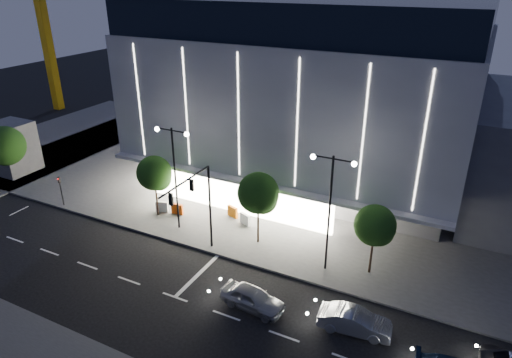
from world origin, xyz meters
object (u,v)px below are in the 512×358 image
object	(u,v)px
street_lamp_east	(330,198)
barrier_a	(177,209)
tree_right	(375,227)
tree_left	(155,175)
traffic_mast	(198,198)
car_lead	(253,298)
ped_signal_far	(61,188)
tree_mid	(259,195)
barrier_c	(233,212)
barrier_b	(162,207)
car_second	(355,321)
street_lamp_west	(174,164)
barrier_d	(245,219)

from	to	relation	value
street_lamp_east	barrier_a	distance (m)	15.58
tree_right	tree_left	bearing A→B (deg)	180.00
traffic_mast	car_lead	xyz separation A→B (m)	(6.13, -3.39, -4.28)
ped_signal_far	tree_right	size ratio (longest dim) A/B	0.54
traffic_mast	tree_left	xyz separation A→B (m)	(-6.97, 3.68, -0.99)
tree_right	barrier_a	world-z (taller)	tree_right
tree_mid	barrier_a	world-z (taller)	tree_mid
street_lamp_east	barrier_c	distance (m)	11.77
ped_signal_far	barrier_c	xyz separation A→B (m)	(15.15, 5.17, -1.24)
barrier_a	barrier_b	bearing A→B (deg)	-174.61
street_lamp_east	traffic_mast	bearing A→B (deg)	-163.52
barrier_c	car_lead	bearing A→B (deg)	-36.80
car_second	barrier_b	world-z (taller)	car_second
traffic_mast	barrier_b	world-z (taller)	traffic_mast
street_lamp_east	tree_left	distance (m)	16.12
street_lamp_west	barrier_b	size ratio (longest dim) A/B	8.18
street_lamp_east	barrier_c	world-z (taller)	street_lamp_east
car_second	car_lead	bearing A→B (deg)	91.51
traffic_mast	tree_right	size ratio (longest dim) A/B	1.28
traffic_mast	tree_right	world-z (taller)	traffic_mast
car_second	barrier_d	xyz separation A→B (m)	(-11.85, 8.13, -0.08)
barrier_c	tree_mid	bearing A→B (deg)	-16.79
street_lamp_east	tree_mid	distance (m)	6.27
tree_mid	tree_left	bearing A→B (deg)	-180.00
car_second	barrier_c	bearing A→B (deg)	50.30
car_lead	barrier_b	bearing A→B (deg)	65.20
ped_signal_far	tree_left	xyz separation A→B (m)	(9.03, 2.52, 2.15)
tree_right	barrier_d	world-z (taller)	tree_right
street_lamp_east	tree_left	bearing A→B (deg)	176.35
barrier_d	tree_right	bearing A→B (deg)	11.64
barrier_b	barrier_d	xyz separation A→B (m)	(7.78, 1.39, 0.00)
barrier_b	barrier_d	distance (m)	7.90
street_lamp_east	barrier_c	bearing A→B (deg)	159.60
barrier_a	traffic_mast	bearing A→B (deg)	-44.49
barrier_c	barrier_b	bearing A→B (deg)	-143.97
traffic_mast	street_lamp_west	bearing A→B (deg)	146.35
barrier_a	barrier_b	distance (m)	1.51
traffic_mast	barrier_c	world-z (taller)	traffic_mast
car_second	barrier_d	world-z (taller)	car_second
ped_signal_far	car_second	xyz separation A→B (m)	(28.61, -3.64, -1.16)
street_lamp_east	car_lead	xyz separation A→B (m)	(-2.87, -6.05, -5.21)
street_lamp_east	ped_signal_far	world-z (taller)	street_lamp_east
barrier_b	street_lamp_east	bearing A→B (deg)	-24.04
street_lamp_east	tree_right	world-z (taller)	street_lamp_east
street_lamp_west	car_second	xyz separation A→B (m)	(16.61, -5.14, -5.23)
car_lead	barrier_b	world-z (taller)	car_lead
barrier_a	barrier_b	size ratio (longest dim) A/B	1.00
barrier_a	street_lamp_east	bearing A→B (deg)	-12.49
barrier_d	barrier_a	bearing A→B (deg)	-148.36
barrier_c	barrier_a	bearing A→B (deg)	-141.57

